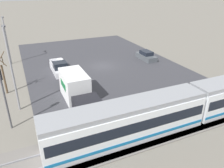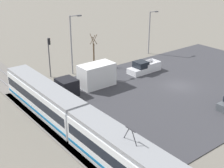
{
  "view_description": "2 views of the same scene",
  "coord_description": "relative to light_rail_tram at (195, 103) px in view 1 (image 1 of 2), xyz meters",
  "views": [
    {
      "loc": [
        12.28,
        31.38,
        12.39
      ],
      "look_at": [
        3.13,
        10.86,
        1.98
      ],
      "focal_mm": 35.0,
      "sensor_mm": 36.0,
      "label": 1
    },
    {
      "loc": [
        -25.27,
        31.38,
        16.75
      ],
      "look_at": [
        1.75,
        10.23,
        2.42
      ],
      "focal_mm": 50.0,
      "sensor_mm": 36.0,
      "label": 2
    }
  ],
  "objects": [
    {
      "name": "light_rail_tram",
      "position": [
        0.0,
        0.0,
        0.0
      ],
      "size": [
        29.44,
        2.74,
        4.49
      ],
      "color": "white",
      "rests_on": "ground"
    },
    {
      "name": "road_surface",
      "position": [
        2.66,
        -17.75,
        -1.67
      ],
      "size": [
        23.85,
        39.5,
        0.08
      ],
      "color": "#38383D",
      "rests_on": "ground"
    },
    {
      "name": "street_lamp_near_crossing",
      "position": [
        15.8,
        -9.07,
        3.31
      ],
      "size": [
        0.36,
        1.95,
        8.77
      ],
      "color": "gray",
      "rests_on": "ground"
    },
    {
      "name": "pickup_truck",
      "position": [
        9.62,
        -17.71,
        -0.95
      ],
      "size": [
        2.07,
        5.33,
        1.82
      ],
      "color": "silver",
      "rests_on": "ground"
    },
    {
      "name": "street_tree",
      "position": [
        17.0,
        -13.64,
        0.66
      ],
      "size": [
        1.23,
        1.02,
        5.21
      ],
      "color": "brown",
      "rests_on": "ground"
    },
    {
      "name": "rail_bed",
      "position": [
        2.66,
        -0.0,
        -1.66
      ],
      "size": [
        54.22,
        4.4,
        0.22
      ],
      "color": "slate",
      "rests_on": "ground"
    },
    {
      "name": "ground_plane",
      "position": [
        2.66,
        -17.75,
        -1.71
      ],
      "size": [
        320.0,
        320.0,
        0.0
      ],
      "primitive_type": "plane",
      "color": "slate"
    },
    {
      "name": "sedan_car_0",
      "position": [
        -5.65,
        -17.72,
        -1.0
      ],
      "size": [
        1.8,
        4.43,
        1.52
      ],
      "color": "#4C5156",
      "rests_on": "ground"
    },
    {
      "name": "traffic_light_pole",
      "position": [
        16.68,
        -5.7,
        2.03
      ],
      "size": [
        0.28,
        0.47,
        5.83
      ],
      "color": "#47474C",
      "rests_on": "ground"
    },
    {
      "name": "street_lamp_mid_block",
      "position": [
        16.26,
        -25.4,
        2.7
      ],
      "size": [
        0.36,
        1.95,
        7.58
      ],
      "color": "gray",
      "rests_on": "ground"
    },
    {
      "name": "box_truck",
      "position": [
        9.62,
        -7.83,
        -0.19
      ],
      "size": [
        2.59,
        8.2,
        3.12
      ],
      "color": "black",
      "rests_on": "ground"
    }
  ]
}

